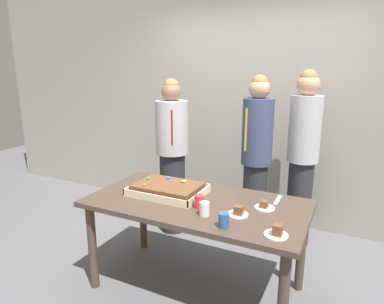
{
  "coord_description": "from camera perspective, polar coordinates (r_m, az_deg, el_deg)",
  "views": [
    {
      "loc": [
        1.06,
        -2.22,
        1.78
      ],
      "look_at": [
        -0.11,
        0.15,
        1.12
      ],
      "focal_mm": 31.39,
      "sensor_mm": 36.0,
      "label": 1
    }
  ],
  "objects": [
    {
      "name": "ground_plane",
      "position": [
        3.03,
        0.71,
        -21.98
      ],
      "size": [
        12.0,
        12.0,
        0.0
      ],
      "primitive_type": "plane",
      "color": "#5B5B60"
    },
    {
      "name": "interior_back_panel",
      "position": [
        3.97,
        10.96,
        9.68
      ],
      "size": [
        8.0,
        0.12,
        3.0
      ],
      "primitive_type": "cube",
      "color": "#9E998E",
      "rests_on": "ground_plane"
    },
    {
      "name": "party_table",
      "position": [
        2.69,
        0.76,
        -10.19
      ],
      "size": [
        1.7,
        0.88,
        0.77
      ],
      "color": "#47382D",
      "rests_on": "ground_plane"
    },
    {
      "name": "sheet_cake",
      "position": [
        2.8,
        -4.12,
        -6.27
      ],
      "size": [
        0.59,
        0.43,
        0.11
      ],
      "color": "beige",
      "rests_on": "party_table"
    },
    {
      "name": "plated_slice_near_left",
      "position": [
        2.57,
        12.2,
        -8.99
      ],
      "size": [
        0.15,
        0.15,
        0.06
      ],
      "color": "white",
      "rests_on": "party_table"
    },
    {
      "name": "plated_slice_near_right",
      "position": [
        2.19,
        14.21,
        -13.1
      ],
      "size": [
        0.15,
        0.15,
        0.08
      ],
      "color": "white",
      "rests_on": "party_table"
    },
    {
      "name": "plated_slice_far_left",
      "position": [
        2.42,
        7.86,
        -10.11
      ],
      "size": [
        0.15,
        0.15,
        0.07
      ],
      "color": "white",
      "rests_on": "party_table"
    },
    {
      "name": "drink_cup_nearest",
      "position": [
        2.23,
        5.42,
        -11.48
      ],
      "size": [
        0.07,
        0.07,
        0.1
      ],
      "primitive_type": "cylinder",
      "color": "#2D5199",
      "rests_on": "party_table"
    },
    {
      "name": "drink_cup_middle",
      "position": [
        2.51,
        1.21,
        -8.43
      ],
      "size": [
        0.07,
        0.07,
        0.1
      ],
      "primitive_type": "cylinder",
      "color": "red",
      "rests_on": "party_table"
    },
    {
      "name": "drink_cup_far_end",
      "position": [
        2.39,
        2.12,
        -9.63
      ],
      "size": [
        0.07,
        0.07,
        0.1
      ],
      "primitive_type": "cylinder",
      "color": "white",
      "rests_on": "party_table"
    },
    {
      "name": "cake_server_utensil",
      "position": [
        2.74,
        14.35,
        -7.92
      ],
      "size": [
        0.03,
        0.2,
        0.01
      ],
      "primitive_type": "cube",
      "color": "silver",
      "rests_on": "party_table"
    },
    {
      "name": "person_serving_front",
      "position": [
        3.5,
        18.28,
        -0.51
      ],
      "size": [
        0.31,
        0.31,
        1.78
      ],
      "rotation": [
        0.0,
        0.0,
        -2.25
      ],
      "color": "#28282D",
      "rests_on": "ground_plane"
    },
    {
      "name": "person_green_shirt_behind",
      "position": [
        3.63,
        -3.38,
        -0.5
      ],
      "size": [
        0.34,
        0.34,
        1.69
      ],
      "rotation": [
        0.0,
        0.0,
        -1.1
      ],
      "color": "#28282D",
      "rests_on": "ground_plane"
    },
    {
      "name": "person_striped_tie_right",
      "position": [
        3.41,
        10.84,
        -0.99
      ],
      "size": [
        0.3,
        0.3,
        1.73
      ],
      "rotation": [
        0.0,
        0.0,
        -2.05
      ],
      "color": "#28282D",
      "rests_on": "ground_plane"
    }
  ]
}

